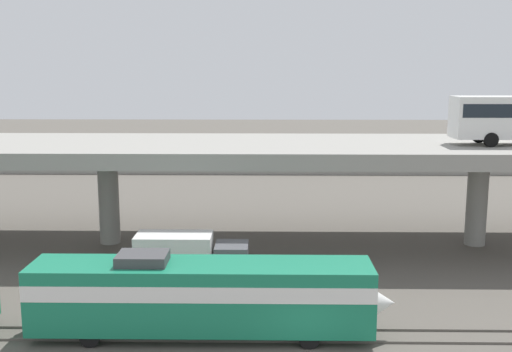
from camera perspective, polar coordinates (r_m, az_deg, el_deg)
rail_strip_near at (r=30.22m, az=4.68°, el=-15.19°), size 110.00×0.12×0.12m
rail_strip_far at (r=31.50m, az=4.51°, el=-14.09°), size 110.00×0.12×0.12m
train_locomotive at (r=30.05m, az=-3.53°, el=-10.90°), size 17.59×3.04×4.18m
highway_overpass at (r=44.43m, az=3.43°, el=2.23°), size 96.00×12.28×7.60m
service_truck_west at (r=37.51m, az=-6.32°, el=-7.52°), size 6.80×2.46×3.04m
pier_parking_lot at (r=79.94m, az=2.32°, el=1.24°), size 75.96×10.89×1.29m
parked_car_0 at (r=80.54m, az=-6.91°, el=2.26°), size 4.49×1.85×1.50m
parked_car_1 at (r=80.30m, az=1.61°, el=2.31°), size 4.44×1.86×1.50m
parked_car_2 at (r=84.56m, az=22.82°, el=1.91°), size 4.04×1.85×1.50m
parked_car_3 at (r=78.21m, az=-1.31°, el=2.10°), size 4.62×1.91×1.50m
parked_car_4 at (r=78.08m, az=5.04°, el=2.05°), size 4.32×1.82×1.50m
harbor_water at (r=102.80m, az=2.02°, el=2.87°), size 140.00×36.00×0.01m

